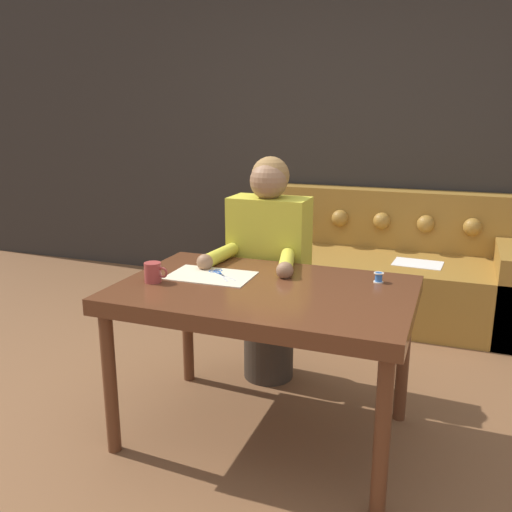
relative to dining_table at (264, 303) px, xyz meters
The scene contains 9 objects.
ground_plane 0.66m from the dining_table, 165.19° to the left, with size 16.00×16.00×0.00m, color brown.
wall_back 2.39m from the dining_table, 92.68° to the left, with size 8.00×0.06×2.60m.
dining_table is the anchor object (origin of this frame).
couch 1.90m from the dining_table, 83.09° to the left, with size 2.01×0.91×0.88m.
person 0.57m from the dining_table, 107.58° to the left, with size 0.49×0.58×1.24m.
pattern_paper_main 0.30m from the dining_table, 167.48° to the left, with size 0.39×0.26×0.00m.
scissors 0.30m from the dining_table, 158.11° to the left, with size 0.18×0.17×0.01m.
mug 0.52m from the dining_table, 167.20° to the right, with size 0.11×0.08×0.09m.
thread_spool 0.53m from the dining_table, 27.96° to the left, with size 0.04×0.04×0.05m.
Camera 1 is at (0.87, -2.14, 1.46)m, focal length 38.00 mm.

